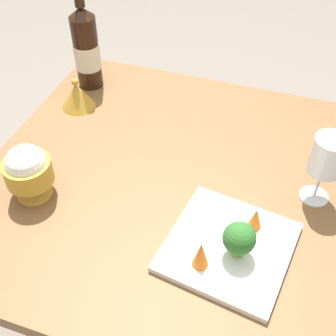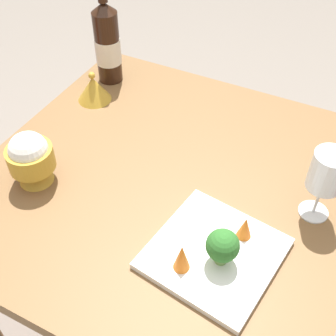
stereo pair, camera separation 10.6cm
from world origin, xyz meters
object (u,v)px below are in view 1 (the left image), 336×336
object	(u,v)px
serving_plate	(228,247)
rice_bowl	(28,171)
rice_bowl_lid	(77,95)
broccoli_floret	(239,239)
wine_glass	(327,157)
carrot_garnish_left	(255,218)
wine_bottle	(86,48)
carrot_garnish_right	(201,254)

from	to	relation	value
serving_plate	rice_bowl	bearing A→B (deg)	-91.12
rice_bowl_lid	broccoli_floret	world-z (taller)	broccoli_floret
wine_glass	rice_bowl	bearing A→B (deg)	-72.30
carrot_garnish_left	rice_bowl	bearing A→B (deg)	-83.81
rice_bowl	rice_bowl_lid	world-z (taller)	rice_bowl
rice_bowl	rice_bowl_lid	distance (m)	0.35
broccoli_floret	wine_bottle	bearing A→B (deg)	-130.55
wine_glass	carrot_garnish_left	distance (m)	0.21
rice_bowl_lid	serving_plate	size ratio (longest dim) A/B	0.35
wine_bottle	broccoli_floret	distance (m)	0.75
rice_bowl_lid	carrot_garnish_right	xyz separation A→B (m)	(0.42, 0.49, 0.01)
wine_bottle	carrot_garnish_right	xyz separation A→B (m)	(0.54, 0.50, -0.08)
rice_bowl	rice_bowl_lid	xyz separation A→B (m)	(-0.35, -0.06, -0.04)
broccoli_floret	carrot_garnish_right	bearing A→B (deg)	-52.65
carrot_garnish_left	rice_bowl_lid	bearing A→B (deg)	-116.82
rice_bowl_lid	broccoli_floret	size ratio (longest dim) A/B	1.17
wine_bottle	wine_glass	size ratio (longest dim) A/B	1.79
carrot_garnish_right	wine_glass	bearing A→B (deg)	143.68
carrot_garnish_left	carrot_garnish_right	size ratio (longest dim) A/B	0.82
carrot_garnish_left	serving_plate	bearing A→B (deg)	-31.61
wine_bottle	rice_bowl_lid	distance (m)	0.15
serving_plate	broccoli_floret	world-z (taller)	broccoli_floret
rice_bowl_lid	carrot_garnish_left	distance (m)	0.64
wine_bottle	carrot_garnish_left	world-z (taller)	wine_bottle
wine_glass	rice_bowl	world-z (taller)	wine_glass
rice_bowl	carrot_garnish_left	world-z (taller)	rice_bowl
rice_bowl	broccoli_floret	size ratio (longest dim) A/B	1.65
carrot_garnish_left	carrot_garnish_right	xyz separation A→B (m)	(0.13, -0.08, 0.01)
rice_bowl_lid	carrot_garnish_left	world-z (taller)	rice_bowl_lid
broccoli_floret	carrot_garnish_left	distance (m)	0.09
rice_bowl	carrot_garnish_left	distance (m)	0.52
serving_plate	carrot_garnish_left	distance (m)	0.08
wine_bottle	rice_bowl_lid	size ratio (longest dim) A/B	3.20
broccoli_floret	carrot_garnish_left	xyz separation A→B (m)	(-0.08, 0.02, -0.02)
rice_bowl	rice_bowl_lid	size ratio (longest dim) A/B	1.42
wine_bottle	carrot_garnish_left	bearing A→B (deg)	55.44
carrot_garnish_left	carrot_garnish_right	bearing A→B (deg)	-33.18
broccoli_floret	rice_bowl	bearing A→B (deg)	-92.89
wine_glass	rice_bowl_lid	xyz separation A→B (m)	(-0.14, -0.69, -0.09)
wine_bottle	wine_glass	bearing A→B (deg)	69.82
serving_plate	carrot_garnish_left	world-z (taller)	carrot_garnish_left
carrot_garnish_right	carrot_garnish_left	bearing A→B (deg)	146.82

